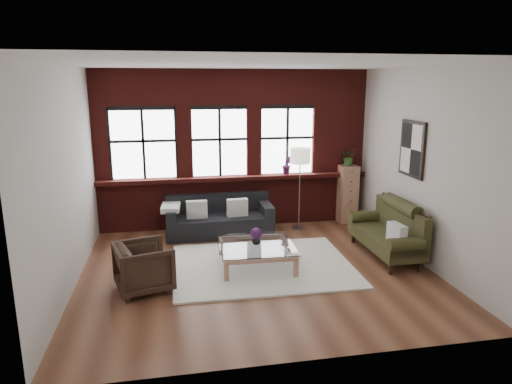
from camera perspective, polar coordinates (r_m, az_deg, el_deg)
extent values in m
plane|color=brown|center=(7.42, 0.10, -9.78)|extent=(5.50, 5.50, 0.00)
plane|color=white|center=(6.82, 0.11, 15.74)|extent=(5.50, 5.50, 0.00)
plane|color=beige|center=(9.38, -2.75, 5.32)|extent=(5.50, 0.00, 5.50)
plane|color=beige|center=(4.58, 5.93, -3.47)|extent=(5.50, 0.00, 5.50)
plane|color=beige|center=(6.99, -22.65, 1.45)|extent=(0.00, 5.00, 5.00)
plane|color=beige|center=(7.92, 20.06, 2.99)|extent=(0.00, 5.00, 5.00)
cube|color=#581714|center=(9.33, -2.59, 1.78)|extent=(5.50, 0.30, 0.08)
cube|color=white|center=(7.58, 0.80, -9.15)|extent=(2.92, 2.32, 0.03)
cube|color=silver|center=(8.83, -7.41, -2.17)|extent=(0.40, 0.15, 0.34)
cube|color=silver|center=(8.91, -2.34, -1.94)|extent=(0.41, 0.18, 0.34)
cube|color=silver|center=(7.65, 17.18, -5.06)|extent=(0.18, 0.39, 0.34)
imported|color=black|center=(6.84, -13.82, -9.08)|extent=(0.94, 0.93, 0.70)
imported|color=#B2B2B2|center=(7.40, 0.03, -6.02)|extent=(0.17, 0.17, 0.15)
sphere|color=#4B1C53|center=(7.36, 0.03, -5.20)|extent=(0.19, 0.19, 0.19)
cube|color=#AA775C|center=(9.94, 11.33, -0.23)|extent=(0.38, 0.38, 1.24)
imported|color=#2D5923|center=(9.78, 11.54, 4.33)|extent=(0.37, 0.33, 0.37)
imported|color=#4B1C53|center=(9.47, 3.94, 3.42)|extent=(0.27, 0.25, 0.40)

